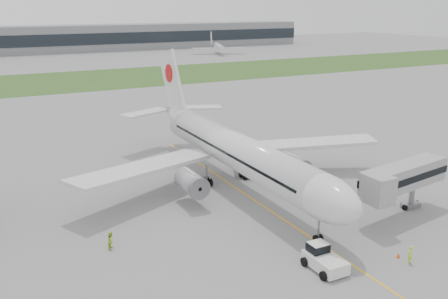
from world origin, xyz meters
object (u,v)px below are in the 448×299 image
airliner (233,149)px  ground_crew_near (410,255)px  pushback_tug (323,258)px  jet_bridge (401,178)px

airliner → ground_crew_near: (5.36, -27.87, -4.69)m
pushback_tug → jet_bridge: jet_bridge is taller
airliner → pushback_tug: bearing=-97.1°
ground_crew_near → airliner: bearing=-107.6°
airliner → pushback_tug: (-3.05, -24.60, -4.58)m
airliner → ground_crew_near: bearing=-79.1°
airliner → jet_bridge: airliner is taller
airliner → jet_bridge: bearing=-55.4°
pushback_tug → jet_bridge: size_ratio=0.31×
pushback_tug → jet_bridge: (16.02, 5.82, 3.94)m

